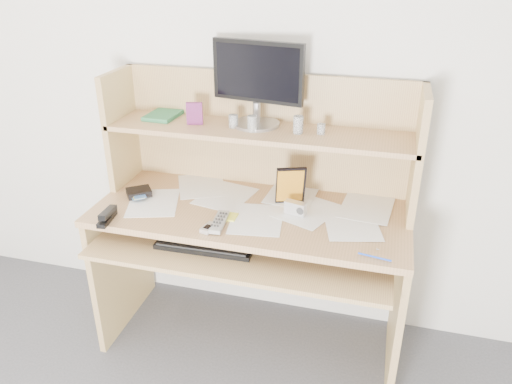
% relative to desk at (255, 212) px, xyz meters
% --- Properties ---
extents(back_wall, '(3.60, 0.04, 2.50)m').
position_rel_desk_xyz_m(back_wall, '(0.00, 0.24, 0.56)').
color(back_wall, silver).
rests_on(back_wall, floor).
extents(desk, '(1.40, 0.70, 1.30)m').
position_rel_desk_xyz_m(desk, '(0.00, 0.00, 0.00)').
color(desk, tan).
rests_on(desk, floor).
extents(paper_clutter, '(1.32, 0.54, 0.01)m').
position_rel_desk_xyz_m(paper_clutter, '(0.00, -0.08, 0.06)').
color(paper_clutter, white).
rests_on(paper_clutter, desk).
extents(keyboard, '(0.42, 0.16, 0.03)m').
position_rel_desk_xyz_m(keyboard, '(-0.15, -0.27, -0.03)').
color(keyboard, black).
rests_on(keyboard, desk).
extents(tv_remote, '(0.07, 0.18, 0.02)m').
position_rel_desk_xyz_m(tv_remote, '(-0.09, -0.25, 0.07)').
color(tv_remote, gray).
rests_on(tv_remote, paper_clutter).
extents(flip_phone, '(0.06, 0.09, 0.02)m').
position_rel_desk_xyz_m(flip_phone, '(-0.12, -0.30, 0.07)').
color(flip_phone, silver).
rests_on(flip_phone, paper_clutter).
extents(stapler, '(0.06, 0.15, 0.04)m').
position_rel_desk_xyz_m(stapler, '(-0.56, -0.34, 0.08)').
color(stapler, black).
rests_on(stapler, paper_clutter).
extents(wallet, '(0.14, 0.14, 0.03)m').
position_rel_desk_xyz_m(wallet, '(-0.54, -0.08, 0.08)').
color(wallet, black).
rests_on(wallet, paper_clutter).
extents(sticky_note_pad, '(0.07, 0.07, 0.01)m').
position_rel_desk_xyz_m(sticky_note_pad, '(-0.07, -0.18, 0.06)').
color(sticky_note_pad, yellow).
rests_on(sticky_note_pad, desk).
extents(digital_camera, '(0.10, 0.06, 0.06)m').
position_rel_desk_xyz_m(digital_camera, '(0.20, -0.08, 0.09)').
color(digital_camera, silver).
rests_on(digital_camera, paper_clutter).
extents(game_case, '(0.13, 0.06, 0.19)m').
position_rel_desk_xyz_m(game_case, '(0.16, 0.01, 0.15)').
color(game_case, black).
rests_on(game_case, paper_clutter).
extents(blue_pen, '(0.12, 0.03, 0.01)m').
position_rel_desk_xyz_m(blue_pen, '(0.56, -0.34, 0.07)').
color(blue_pen, blue).
rests_on(blue_pen, paper_clutter).
extents(card_box, '(0.08, 0.04, 0.10)m').
position_rel_desk_xyz_m(card_box, '(-0.30, 0.05, 0.44)').
color(card_box, maroon).
rests_on(card_box, desk).
extents(shelf_book, '(0.14, 0.19, 0.02)m').
position_rel_desk_xyz_m(shelf_book, '(-0.48, 0.12, 0.40)').
color(shelf_book, '#30783C').
rests_on(shelf_book, desk).
extents(chip_stack_a, '(0.05, 0.05, 0.06)m').
position_rel_desk_xyz_m(chip_stack_a, '(-0.12, 0.06, 0.42)').
color(chip_stack_a, black).
rests_on(chip_stack_a, desk).
extents(chip_stack_b, '(0.06, 0.06, 0.07)m').
position_rel_desk_xyz_m(chip_stack_b, '(-0.02, 0.03, 0.42)').
color(chip_stack_b, silver).
rests_on(chip_stack_b, desk).
extents(chip_stack_c, '(0.04, 0.04, 0.04)m').
position_rel_desk_xyz_m(chip_stack_c, '(0.28, 0.07, 0.41)').
color(chip_stack_c, black).
rests_on(chip_stack_c, desk).
extents(chip_stack_d, '(0.05, 0.05, 0.08)m').
position_rel_desk_xyz_m(chip_stack_d, '(0.18, 0.06, 0.42)').
color(chip_stack_d, white).
rests_on(chip_stack_d, desk).
extents(monitor, '(0.43, 0.21, 0.37)m').
position_rel_desk_xyz_m(monitor, '(-0.03, 0.13, 0.58)').
color(monitor, '#A6A5AA').
rests_on(monitor, desk).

